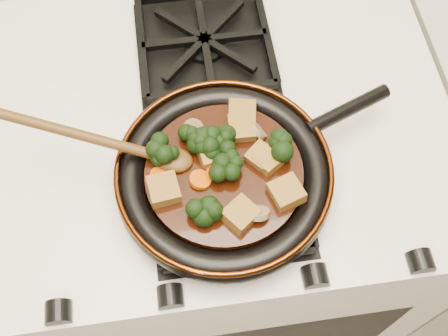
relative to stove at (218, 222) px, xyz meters
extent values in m
cube|color=silver|center=(0.00, 0.00, 0.00)|extent=(0.76, 0.60, 0.90)
cylinder|color=black|center=(-0.01, -0.13, 0.48)|extent=(0.28, 0.28, 0.01)
torus|color=black|center=(-0.01, -0.13, 0.49)|extent=(0.31, 0.31, 0.04)
torus|color=#3F1C09|center=(-0.01, -0.13, 0.51)|extent=(0.31, 0.31, 0.01)
cylinder|color=black|center=(0.19, -0.05, 0.51)|extent=(0.14, 0.07, 0.02)
cylinder|color=black|center=(-0.01, -0.13, 0.50)|extent=(0.22, 0.22, 0.02)
cube|color=brown|center=(0.07, -0.18, 0.52)|extent=(0.05, 0.05, 0.03)
cube|color=brown|center=(0.01, -0.20, 0.52)|extent=(0.06, 0.06, 0.03)
cube|color=brown|center=(-0.09, -0.15, 0.52)|extent=(0.05, 0.05, 0.03)
cube|color=brown|center=(0.06, -0.12, 0.52)|extent=(0.05, 0.05, 0.02)
cube|color=brown|center=(0.03, -0.04, 0.52)|extent=(0.05, 0.05, 0.03)
cube|color=brown|center=(-0.02, -0.10, 0.52)|extent=(0.05, 0.05, 0.03)
cube|color=brown|center=(0.03, -0.07, 0.52)|extent=(0.04, 0.04, 0.03)
cube|color=brown|center=(0.05, -0.12, 0.52)|extent=(0.05, 0.05, 0.02)
cylinder|color=#C24905|center=(-0.02, -0.12, 0.51)|extent=(0.03, 0.03, 0.01)
cylinder|color=#C24905|center=(-0.04, -0.14, 0.51)|extent=(0.03, 0.03, 0.02)
cylinder|color=#C24905|center=(-0.09, -0.13, 0.51)|extent=(0.03, 0.03, 0.02)
cylinder|color=#C24905|center=(-0.01, -0.12, 0.51)|extent=(0.03, 0.03, 0.01)
cylinder|color=#C24905|center=(0.06, -0.11, 0.51)|extent=(0.03, 0.03, 0.01)
cylinder|color=olive|center=(0.03, -0.20, 0.52)|extent=(0.04, 0.03, 0.03)
cylinder|color=olive|center=(-0.04, -0.06, 0.52)|extent=(0.04, 0.03, 0.03)
cylinder|color=olive|center=(0.05, -0.07, 0.52)|extent=(0.03, 0.04, 0.03)
ellipsoid|color=#472C0F|center=(-0.07, -0.10, 0.51)|extent=(0.07, 0.05, 0.02)
cylinder|color=#472C0F|center=(-0.18, -0.07, 0.55)|extent=(0.02, 0.02, 0.24)
camera|label=1|loc=(-0.06, -0.48, 1.21)|focal=45.00mm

